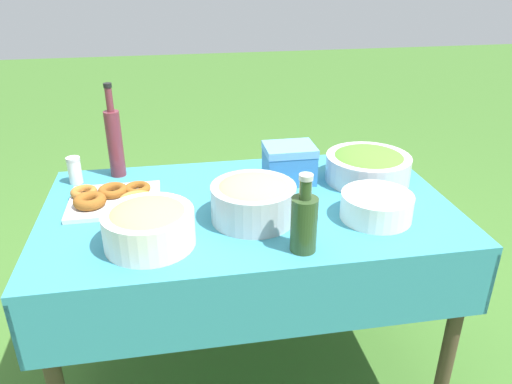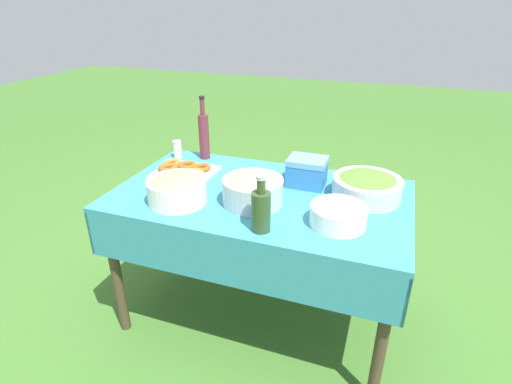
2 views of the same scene
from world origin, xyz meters
The scene contains 11 objects.
ground_plane centered at (0.00, 0.00, 0.00)m, with size 14.00×14.00×0.00m, color #3D6B28.
picnic_table centered at (0.00, 0.00, 0.63)m, with size 1.38×0.81×0.73m.
salad_bowl centered at (-0.47, -0.12, 0.80)m, with size 0.31×0.31×0.12m.
pasta_bowl centered at (0.00, 0.10, 0.81)m, with size 0.27×0.27×0.14m.
donut_platter centered at (0.45, -0.08, 0.76)m, with size 0.34×0.28×0.05m.
plate_stack centered at (-0.39, 0.17, 0.78)m, with size 0.23×0.23×0.08m.
olive_oil_bottle centered at (-0.11, 0.31, 0.83)m, with size 0.08×0.08×0.24m.
wine_bottle centered at (0.45, -0.33, 0.88)m, with size 0.06×0.06×0.36m.
bread_bowl centered at (0.33, 0.21, 0.80)m, with size 0.27×0.27×0.13m.
cooler_box centered at (-0.18, -0.17, 0.81)m, with size 0.18×0.15×0.14m.
salt_shaker centered at (0.60, -0.28, 0.79)m, with size 0.05×0.05×0.10m.
Camera 2 is at (-0.55, 1.60, 1.57)m, focal length 28.00 mm.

